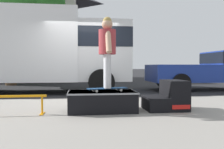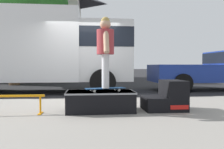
# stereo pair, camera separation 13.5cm
# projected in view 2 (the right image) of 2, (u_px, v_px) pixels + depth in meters

# --- Properties ---
(ground_plane) EXTENTS (140.00, 140.00, 0.00)m
(ground_plane) POSITION_uv_depth(u_px,v_px,m) (83.00, 100.00, 7.10)
(ground_plane) COLOR black
(sidewalk_slab) EXTENTS (50.00, 5.00, 0.12)m
(sidewalk_slab) POSITION_uv_depth(u_px,v_px,m) (81.00, 121.00, 4.12)
(sidewalk_slab) COLOR gray
(sidewalk_slab) RESTS_ON ground
(skate_box) EXTENTS (1.32, 0.78, 0.39)m
(skate_box) POSITION_uv_depth(u_px,v_px,m) (100.00, 100.00, 4.69)
(skate_box) COLOR black
(skate_box) RESTS_ON sidewalk_slab
(kicker_ramp) EXTENTS (0.81, 0.70, 0.60)m
(kicker_ramp) POSITION_uv_depth(u_px,v_px,m) (167.00, 98.00, 4.83)
(kicker_ramp) COLOR black
(kicker_ramp) RESTS_ON sidewalk_slab
(skateboard) EXTENTS (0.81, 0.39, 0.07)m
(skateboard) POSITION_uv_depth(u_px,v_px,m) (105.00, 89.00, 4.64)
(skateboard) COLOR navy
(skateboard) RESTS_ON skate_box
(skater_kid) EXTENTS (0.33, 0.71, 1.37)m
(skater_kid) POSITION_uv_depth(u_px,v_px,m) (105.00, 46.00, 4.61)
(skater_kid) COLOR silver
(skater_kid) RESTS_ON skateboard
(box_truck) EXTENTS (6.91, 2.63, 3.05)m
(box_truck) POSITION_uv_depth(u_px,v_px,m) (39.00, 48.00, 9.06)
(box_truck) COLOR white
(box_truck) RESTS_ON ground
(pickup_truck_blue) EXTENTS (5.70, 2.09, 1.61)m
(pickup_truck_blue) POSITION_uv_depth(u_px,v_px,m) (223.00, 69.00, 10.05)
(pickup_truck_blue) COLOR #1E3899
(pickup_truck_blue) RESTS_ON ground
(house_behind) EXTENTS (9.54, 8.22, 8.40)m
(house_behind) POSITION_uv_depth(u_px,v_px,m) (22.00, 24.00, 18.56)
(house_behind) COLOR beige
(house_behind) RESTS_ON ground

